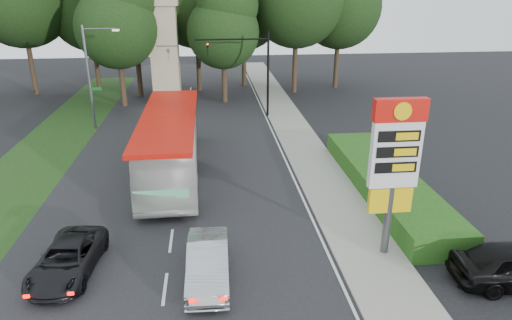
{
  "coord_description": "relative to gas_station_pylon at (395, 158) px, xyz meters",
  "views": [
    {
      "loc": [
        1.95,
        -14.2,
        10.93
      ],
      "look_at": [
        4.29,
        8.05,
        2.2
      ],
      "focal_mm": 32.0,
      "sensor_mm": 36.0,
      "label": 1
    }
  ],
  "objects": [
    {
      "name": "sedan_silver",
      "position": [
        -7.54,
        -1.01,
        -3.7
      ],
      "size": [
        1.68,
        4.58,
        1.5
      ],
      "primitive_type": "imported",
      "rotation": [
        0.0,
        0.0,
        -0.02
      ],
      "color": "#A6A8AD",
      "rests_on": "ground"
    },
    {
      "name": "hedge",
      "position": [
        2.3,
        6.01,
        -3.85
      ],
      "size": [
        3.0,
        14.0,
        1.2
      ],
      "primitive_type": "cube",
      "color": "#1E4712",
      "rests_on": "ground"
    },
    {
      "name": "streetlight_signs",
      "position": [
        -16.19,
        20.01,
        -0.01
      ],
      "size": [
        2.75,
        0.98,
        8.0
      ],
      "color": "#59595E",
      "rests_on": "ground"
    },
    {
      "name": "sidewalk_right",
      "position": [
        -0.7,
        10.01,
        -4.39
      ],
      "size": [
        3.0,
        80.0,
        0.12
      ],
      "primitive_type": "cube",
      "color": "gray",
      "rests_on": "ground"
    },
    {
      "name": "grass_verge_left",
      "position": [
        -18.7,
        16.01,
        -4.44
      ],
      "size": [
        5.0,
        50.0,
        0.02
      ],
      "primitive_type": "cube",
      "color": "#193814",
      "rests_on": "ground"
    },
    {
      "name": "tree_monument_right",
      "position": [
        -5.7,
        27.51,
        3.56
      ],
      "size": [
        6.72,
        6.72,
        13.2
      ],
      "color": "#2D2116",
      "rests_on": "ground"
    },
    {
      "name": "ground",
      "position": [
        -9.2,
        -1.99,
        -4.45
      ],
      "size": [
        120.0,
        120.0,
        0.0
      ],
      "primitive_type": "plane",
      "color": "black",
      "rests_on": "ground"
    },
    {
      "name": "road_surface",
      "position": [
        -9.2,
        10.01,
        -4.44
      ],
      "size": [
        14.0,
        80.0,
        0.02
      ],
      "primitive_type": "cube",
      "color": "black",
      "rests_on": "ground"
    },
    {
      "name": "monument",
      "position": [
        -11.2,
        28.01,
        0.66
      ],
      "size": [
        3.0,
        3.0,
        10.05
      ],
      "color": "tan",
      "rests_on": "ground"
    },
    {
      "name": "transit_bus",
      "position": [
        -9.67,
        10.07,
        -2.62
      ],
      "size": [
        3.38,
        13.21,
        3.66
      ],
      "primitive_type": "imported",
      "rotation": [
        0.0,
        0.0,
        0.02
      ],
      "color": "silver",
      "rests_on": "ground"
    },
    {
      "name": "traffic_signal_mast",
      "position": [
        -3.52,
        22.0,
        0.22
      ],
      "size": [
        6.1,
        0.35,
        7.2
      ],
      "color": "black",
      "rests_on": "ground"
    },
    {
      "name": "gas_station_pylon",
      "position": [
        0.0,
        0.0,
        0.0
      ],
      "size": [
        2.1,
        0.45,
        6.85
      ],
      "color": "#59595E",
      "rests_on": "ground"
    },
    {
      "name": "tree_monument_left",
      "position": [
        -15.2,
        27.01,
        4.23
      ],
      "size": [
        7.28,
        7.28,
        14.3
      ],
      "color": "#2D2116",
      "rests_on": "ground"
    },
    {
      "name": "suv_charcoal",
      "position": [
        -13.11,
        0.02,
        -3.8
      ],
      "size": [
        2.55,
        4.81,
        1.29
      ],
      "primitive_type": "imported",
      "rotation": [
        0.0,
        0.0,
        -0.09
      ],
      "color": "black",
      "rests_on": "ground"
    }
  ]
}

